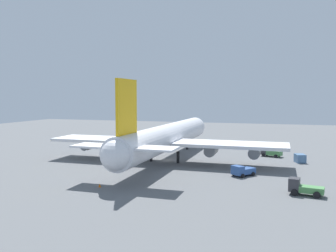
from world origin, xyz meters
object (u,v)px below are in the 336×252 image
cargo_container_fore (300,158)px  safety_cone_tail (100,185)px  cargo_loader (271,152)px  maintenance_van (242,171)px  safety_cone_nose (188,144)px  catering_truck (303,188)px  cargo_airplane (168,137)px

cargo_container_fore → safety_cone_tail: (-34.52, 33.67, -0.66)m
cargo_loader → maintenance_van: size_ratio=1.11×
cargo_loader → safety_cone_nose: size_ratio=8.15×
catering_truck → cargo_container_fore: catering_truck is taller
cargo_loader → safety_cone_nose: cargo_loader is taller
cargo_airplane → cargo_container_fore: bearing=-77.7°
cargo_loader → catering_truck: 36.40m
maintenance_van → cargo_container_fore: (18.35, -11.37, -0.06)m
maintenance_van → safety_cone_nose: (40.25, 21.14, -0.70)m
cargo_loader → catering_truck: (-35.91, -5.95, 0.13)m
safety_cone_nose → safety_cone_tail: safety_cone_nose is taller
safety_cone_tail → maintenance_van: bearing=-54.0°
cargo_airplane → cargo_container_fore: (6.61, -30.41, -4.63)m
catering_truck → safety_cone_tail: (-5.31, 32.80, -0.88)m
maintenance_van → safety_cone_tail: size_ratio=7.77×
maintenance_van → safety_cone_nose: bearing=27.7°
catering_truck → maintenance_van: catering_truck is taller
safety_cone_nose → safety_cone_tail: bearing=178.8°
cargo_loader → safety_cone_tail: size_ratio=8.61×
catering_truck → cargo_container_fore: (29.21, -0.87, -0.22)m
safety_cone_nose → safety_cone_tail: (-56.42, 1.16, -0.02)m
cargo_container_fore → safety_cone_nose: cargo_container_fore is taller
safety_cone_tail → safety_cone_nose: bearing=-1.2°
cargo_loader → maintenance_van: (-25.06, 4.56, -0.03)m
safety_cone_tail → cargo_container_fore: bearing=-44.3°
maintenance_van → safety_cone_tail: 27.56m
cargo_airplane → safety_cone_tail: size_ratio=96.07×
catering_truck → safety_cone_tail: catering_truck is taller
cargo_airplane → safety_cone_nose: bearing=4.2°
cargo_airplane → cargo_container_fore: 31.46m
cargo_airplane → catering_truck: (-22.59, -29.54, -4.41)m
catering_truck → safety_cone_tail: size_ratio=8.34×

